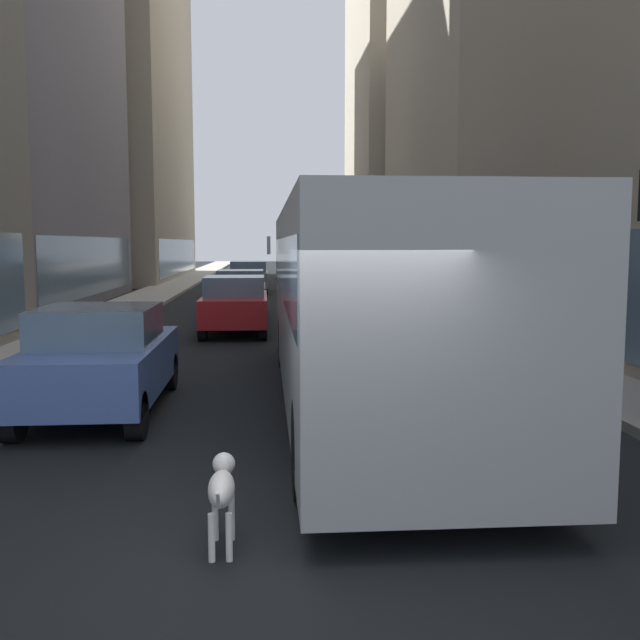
{
  "coord_description": "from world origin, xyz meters",
  "views": [
    {
      "loc": [
        -0.33,
        -5.93,
        2.55
      ],
      "look_at": [
        0.48,
        4.69,
        1.4
      ],
      "focal_mm": 40.08,
      "sensor_mm": 36.0,
      "label": 1
    }
  ],
  "objects_px": {
    "car_white_van": "(307,266)",
    "car_red_coupe": "(235,304)",
    "box_truck": "(348,266)",
    "car_black_suv": "(241,293)",
    "car_grey_wagon": "(249,277)",
    "car_blue_hatchback": "(101,359)",
    "transit_bus": "(363,293)",
    "car_yellow_taxi": "(324,275)",
    "dalmatian_dog": "(222,488)"
  },
  "relations": [
    {
      "from": "transit_bus",
      "to": "car_blue_hatchback",
      "type": "bearing_deg",
      "value": -175.86
    },
    {
      "from": "car_yellow_taxi",
      "to": "dalmatian_dog",
      "type": "relative_size",
      "value": 4.46
    },
    {
      "from": "car_yellow_taxi",
      "to": "box_truck",
      "type": "relative_size",
      "value": 0.57
    },
    {
      "from": "car_blue_hatchback",
      "to": "dalmatian_dog",
      "type": "relative_size",
      "value": 4.23
    },
    {
      "from": "car_black_suv",
      "to": "car_blue_hatchback",
      "type": "height_order",
      "value": "same"
    },
    {
      "from": "car_red_coupe",
      "to": "dalmatian_dog",
      "type": "bearing_deg",
      "value": -88.08
    },
    {
      "from": "car_grey_wagon",
      "to": "transit_bus",
      "type": "bearing_deg",
      "value": -84.74
    },
    {
      "from": "car_grey_wagon",
      "to": "car_red_coupe",
      "type": "distance_m",
      "value": 16.73
    },
    {
      "from": "transit_bus",
      "to": "car_yellow_taxi",
      "type": "relative_size",
      "value": 2.68
    },
    {
      "from": "car_grey_wagon",
      "to": "car_blue_hatchback",
      "type": "height_order",
      "value": "same"
    },
    {
      "from": "transit_bus",
      "to": "car_white_van",
      "type": "bearing_deg",
      "value": 87.85
    },
    {
      "from": "car_grey_wagon",
      "to": "car_red_coupe",
      "type": "relative_size",
      "value": 1.05
    },
    {
      "from": "transit_bus",
      "to": "car_black_suv",
      "type": "relative_size",
      "value": 2.95
    },
    {
      "from": "car_blue_hatchback",
      "to": "dalmatian_dog",
      "type": "xyz_separation_m",
      "value": [
        2.09,
        -4.98,
        -0.31
      ]
    },
    {
      "from": "car_grey_wagon",
      "to": "car_yellow_taxi",
      "type": "bearing_deg",
      "value": 17.83
    },
    {
      "from": "car_grey_wagon",
      "to": "car_blue_hatchback",
      "type": "distance_m",
      "value": 26.38
    },
    {
      "from": "car_white_van",
      "to": "car_grey_wagon",
      "type": "bearing_deg",
      "value": -103.56
    },
    {
      "from": "box_truck",
      "to": "car_grey_wagon",
      "type": "bearing_deg",
      "value": 111.69
    },
    {
      "from": "transit_bus",
      "to": "car_grey_wagon",
      "type": "bearing_deg",
      "value": 95.26
    },
    {
      "from": "box_truck",
      "to": "dalmatian_dog",
      "type": "distance_m",
      "value": 21.58
    },
    {
      "from": "car_red_coupe",
      "to": "car_yellow_taxi",
      "type": "bearing_deg",
      "value": 77.48
    },
    {
      "from": "car_grey_wagon",
      "to": "box_truck",
      "type": "xyz_separation_m",
      "value": [
        4.0,
        -10.06,
        0.84
      ]
    },
    {
      "from": "transit_bus",
      "to": "car_white_van",
      "type": "height_order",
      "value": "transit_bus"
    },
    {
      "from": "car_grey_wagon",
      "to": "dalmatian_dog",
      "type": "height_order",
      "value": "car_grey_wagon"
    },
    {
      "from": "transit_bus",
      "to": "car_red_coupe",
      "type": "relative_size",
      "value": 2.63
    },
    {
      "from": "car_blue_hatchback",
      "to": "dalmatian_dog",
      "type": "height_order",
      "value": "car_blue_hatchback"
    },
    {
      "from": "car_grey_wagon",
      "to": "box_truck",
      "type": "relative_size",
      "value": 0.61
    },
    {
      "from": "car_grey_wagon",
      "to": "box_truck",
      "type": "bearing_deg",
      "value": -68.31
    },
    {
      "from": "car_white_van",
      "to": "car_red_coupe",
      "type": "xyz_separation_m",
      "value": [
        -4.0,
        -33.32,
        -0.0
      ]
    },
    {
      "from": "dalmatian_dog",
      "to": "box_truck",
      "type": "bearing_deg",
      "value": 80.62
    },
    {
      "from": "box_truck",
      "to": "car_black_suv",
      "type": "bearing_deg",
      "value": -153.19
    },
    {
      "from": "car_white_van",
      "to": "box_truck",
      "type": "distance_m",
      "value": 26.65
    },
    {
      "from": "car_red_coupe",
      "to": "car_blue_hatchback",
      "type": "height_order",
      "value": "same"
    },
    {
      "from": "car_grey_wagon",
      "to": "dalmatian_dog",
      "type": "distance_m",
      "value": 31.32
    },
    {
      "from": "car_blue_hatchback",
      "to": "car_yellow_taxi",
      "type": "height_order",
      "value": "same"
    },
    {
      "from": "transit_bus",
      "to": "car_black_suv",
      "type": "distance_m",
      "value": 14.2
    },
    {
      "from": "transit_bus",
      "to": "car_yellow_taxi",
      "type": "bearing_deg",
      "value": 86.65
    },
    {
      "from": "car_red_coupe",
      "to": "car_yellow_taxi",
      "type": "distance_m",
      "value": 18.46
    },
    {
      "from": "car_yellow_taxi",
      "to": "car_black_suv",
      "type": "bearing_deg",
      "value": -106.66
    },
    {
      "from": "box_truck",
      "to": "car_red_coupe",
      "type": "bearing_deg",
      "value": -120.92
    },
    {
      "from": "car_white_van",
      "to": "car_yellow_taxi",
      "type": "distance_m",
      "value": 15.3
    },
    {
      "from": "car_red_coupe",
      "to": "car_grey_wagon",
      "type": "bearing_deg",
      "value": 90.0
    },
    {
      "from": "car_white_van",
      "to": "dalmatian_dog",
      "type": "bearing_deg",
      "value": -94.19
    },
    {
      "from": "car_black_suv",
      "to": "box_truck",
      "type": "xyz_separation_m",
      "value": [
        4.0,
        2.02,
        0.85
      ]
    },
    {
      "from": "box_truck",
      "to": "dalmatian_dog",
      "type": "xyz_separation_m",
      "value": [
        -3.51,
        -21.26,
        -1.15
      ]
    },
    {
      "from": "car_grey_wagon",
      "to": "car_white_van",
      "type": "relative_size",
      "value": 0.96
    },
    {
      "from": "transit_bus",
      "to": "dalmatian_dog",
      "type": "bearing_deg",
      "value": -109.93
    },
    {
      "from": "car_white_van",
      "to": "car_black_suv",
      "type": "xyz_separation_m",
      "value": [
        -4.0,
        -28.66,
        -0.01
      ]
    },
    {
      "from": "car_red_coupe",
      "to": "car_black_suv",
      "type": "bearing_deg",
      "value": 90.0
    },
    {
      "from": "transit_bus",
      "to": "box_truck",
      "type": "relative_size",
      "value": 1.54
    }
  ]
}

